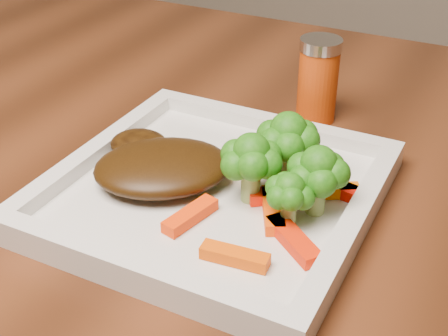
% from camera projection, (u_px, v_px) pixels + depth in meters
% --- Properties ---
extents(plate, '(0.27, 0.27, 0.01)m').
position_uv_depth(plate, '(214.00, 195.00, 0.55)').
color(plate, silver).
rests_on(plate, dining_table).
extents(steak, '(0.15, 0.15, 0.03)m').
position_uv_depth(steak, '(163.00, 167.00, 0.55)').
color(steak, '#392108').
rests_on(steak, plate).
extents(broccoli_0, '(0.07, 0.07, 0.07)m').
position_uv_depth(broccoli_0, '(287.00, 146.00, 0.54)').
color(broccoli_0, '#2B7914').
rests_on(broccoli_0, plate).
extents(broccoli_1, '(0.08, 0.08, 0.06)m').
position_uv_depth(broccoli_1, '(317.00, 179.00, 0.50)').
color(broccoli_1, '#195D0F').
rests_on(broccoli_1, plate).
extents(broccoli_2, '(0.06, 0.06, 0.06)m').
position_uv_depth(broccoli_2, '(289.00, 195.00, 0.49)').
color(broccoli_2, '#277814').
rests_on(broccoli_2, plate).
extents(broccoli_3, '(0.07, 0.07, 0.06)m').
position_uv_depth(broccoli_3, '(251.00, 168.00, 0.52)').
color(broccoli_3, '#137416').
rests_on(broccoli_3, plate).
extents(carrot_0, '(0.05, 0.02, 0.01)m').
position_uv_depth(carrot_0, '(235.00, 256.00, 0.46)').
color(carrot_0, '#EA5003').
rests_on(carrot_0, plate).
extents(carrot_1, '(0.06, 0.05, 0.01)m').
position_uv_depth(carrot_1, '(293.00, 240.00, 0.48)').
color(carrot_1, red).
rests_on(carrot_1, plate).
extents(carrot_2, '(0.03, 0.06, 0.01)m').
position_uv_depth(carrot_2, '(190.00, 216.00, 0.51)').
color(carrot_2, '#FF3804').
rests_on(carrot_2, plate).
extents(carrot_3, '(0.05, 0.03, 0.01)m').
position_uv_depth(carrot_3, '(332.00, 191.00, 0.54)').
color(carrot_3, '#FD6B04').
rests_on(carrot_3, plate).
extents(carrot_4, '(0.04, 0.06, 0.01)m').
position_uv_depth(carrot_4, '(261.00, 160.00, 0.58)').
color(carrot_4, '#FF6C04').
rests_on(carrot_4, plate).
extents(carrot_5, '(0.04, 0.06, 0.01)m').
position_uv_depth(carrot_5, '(273.00, 210.00, 0.51)').
color(carrot_5, '#FF4B04').
rests_on(carrot_5, plate).
extents(carrot_6, '(0.05, 0.05, 0.01)m').
position_uv_depth(carrot_6, '(282.00, 195.00, 0.53)').
color(carrot_6, '#FF1E04').
rests_on(carrot_6, plate).
extents(spice_shaker, '(0.05, 0.05, 0.09)m').
position_uv_depth(spice_shaker, '(318.00, 80.00, 0.67)').
color(spice_shaker, '#B93C0A').
rests_on(spice_shaker, dining_table).
extents(carrot_7, '(0.06, 0.03, 0.01)m').
position_uv_depth(carrot_7, '(342.00, 190.00, 0.54)').
color(carrot_7, '#FF1104').
rests_on(carrot_7, plate).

